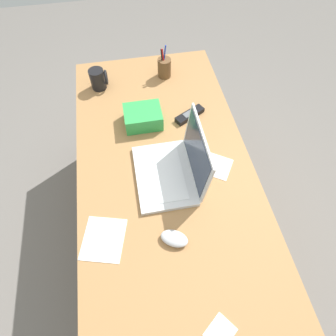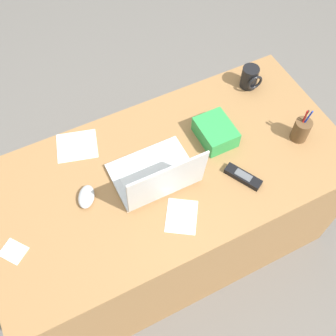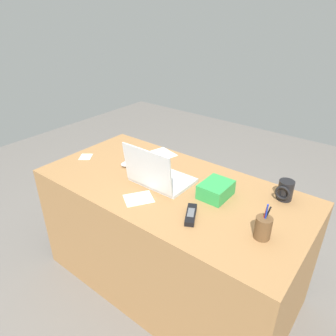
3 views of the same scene
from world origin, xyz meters
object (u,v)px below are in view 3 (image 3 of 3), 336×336
at_px(computer_mouse, 129,164).
at_px(cordless_phone, 191,215).
at_px(coffee_mug_white, 285,190).
at_px(pen_holder, 263,228).
at_px(snack_bag, 216,190).
at_px(laptop, 158,176).

relative_size(computer_mouse, cordless_phone, 0.65).
distance_m(coffee_mug_white, pen_holder, 0.35).
xyz_separation_m(coffee_mug_white, cordless_phone, (0.29, 0.41, -0.04)).
relative_size(cordless_phone, pen_holder, 0.88).
relative_size(cordless_phone, snack_bag, 0.91).
bearing_deg(cordless_phone, pen_holder, -168.07).
xyz_separation_m(coffee_mug_white, snack_bag, (0.29, 0.19, -0.01)).
bearing_deg(snack_bag, computer_mouse, 3.23).
bearing_deg(pen_holder, snack_bag, -26.23).
xyz_separation_m(cordless_phone, snack_bag, (-0.00, -0.23, 0.03)).
relative_size(computer_mouse, coffee_mug_white, 0.97).
xyz_separation_m(laptop, cordless_phone, (-0.31, 0.14, -0.04)).
bearing_deg(pen_holder, cordless_phone, 11.93).
height_order(coffee_mug_white, snack_bag, coffee_mug_white).
distance_m(computer_mouse, cordless_phone, 0.62).
bearing_deg(pen_holder, coffee_mug_white, -85.11).
bearing_deg(cordless_phone, snack_bag, -90.15).
relative_size(coffee_mug_white, cordless_phone, 0.67).
bearing_deg(snack_bag, coffee_mug_white, -146.76).
xyz_separation_m(computer_mouse, snack_bag, (-0.59, -0.03, 0.02)).
bearing_deg(cordless_phone, coffee_mug_white, -124.98).
height_order(laptop, computer_mouse, laptop).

